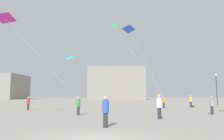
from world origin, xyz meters
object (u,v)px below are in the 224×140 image
at_px(person_in_white, 159,105).
at_px(kite_cobalt_delta, 129,30).
at_px(person_in_orange, 164,102).
at_px(person_in_green, 78,105).
at_px(person_in_blue, 106,110).
at_px(kite_emerald_diamond, 115,26).
at_px(person_in_red, 28,103).
at_px(kite_cyan_delta, 69,58).
at_px(handbag_beside_flyer, 193,106).
at_px(kite_magenta_delta, 6,19).
at_px(building_centre_hall, 117,84).
at_px(person_in_grey, 212,105).
at_px(lamppost_east, 216,84).
at_px(person_in_yellow, 191,101).

xyz_separation_m(person_in_white, kite_cobalt_delta, (-1.45, 18.57, 11.75)).
distance_m(person_in_orange, person_in_green, 14.21).
xyz_separation_m(person_in_blue, kite_emerald_diamond, (-0.40, 26.86, 13.90)).
xyz_separation_m(person_in_red, person_in_green, (7.25, -5.97, 0.03)).
xyz_separation_m(person_in_orange, kite_cyan_delta, (-15.43, 8.46, 7.68)).
distance_m(kite_emerald_diamond, handbag_beside_flyer, 20.16).
bearing_deg(person_in_white, kite_emerald_diamond, -155.95).
bearing_deg(person_in_white, handbag_beside_flyer, 167.57).
bearing_deg(kite_magenta_delta, person_in_blue, -27.77).
bearing_deg(building_centre_hall, person_in_blue, -89.08).
relative_size(person_in_blue, building_centre_hall, 0.07).
height_order(kite_magenta_delta, kite_emerald_diamond, kite_emerald_diamond).
distance_m(person_in_red, kite_cobalt_delta, 19.81).
relative_size(person_in_grey, person_in_green, 1.00).
xyz_separation_m(person_in_grey, lamppost_east, (7.81, 16.36, 2.66)).
distance_m(person_in_yellow, handbag_beside_flyer, 0.92).
height_order(kite_emerald_diamond, kite_cyan_delta, kite_emerald_diamond).
bearing_deg(kite_magenta_delta, kite_cobalt_delta, 59.57).
xyz_separation_m(person_in_grey, kite_cyan_delta, (-17.92, 17.77, 7.67)).
bearing_deg(kite_cyan_delta, person_in_orange, -28.74).
relative_size(person_in_red, person_in_orange, 0.99).
height_order(person_in_orange, handbag_beside_flyer, person_in_orange).
distance_m(person_in_grey, handbag_beside_flyer, 11.54).
bearing_deg(person_in_green, kite_magenta_delta, 157.44).
bearing_deg(kite_magenta_delta, lamppost_east, 38.12).
xyz_separation_m(person_in_white, kite_cyan_delta, (-12.47, 21.68, 7.56)).
bearing_deg(lamppost_east, person_in_white, -123.20).
bearing_deg(lamppost_east, person_in_orange, -145.58).
bearing_deg(handbag_beside_flyer, building_centre_hall, 101.97).
xyz_separation_m(person_in_white, person_in_green, (-6.59, 2.70, -0.10)).
distance_m(kite_cyan_delta, handbag_beside_flyer, 22.65).
bearing_deg(person_in_red, person_in_grey, 88.79).
bearing_deg(person_in_orange, person_in_white, -37.94).
bearing_deg(person_in_white, person_in_yellow, 168.50).
bearing_deg(handbag_beside_flyer, person_in_blue, -119.96).
bearing_deg(person_in_grey, person_in_yellow, 24.48).
relative_size(person_in_blue, person_in_green, 1.06).
distance_m(person_in_green, handbag_beside_flyer, 18.91).
relative_size(person_in_yellow, person_in_red, 1.12).
xyz_separation_m(person_in_green, kite_magenta_delta, (-5.59, -2.39, 7.03)).
xyz_separation_m(kite_cobalt_delta, kite_emerald_diamond, (-2.60, 4.10, 2.10)).
bearing_deg(handbag_beside_flyer, person_in_red, -162.93).
height_order(person_in_yellow, kite_magenta_delta, kite_magenta_delta).
bearing_deg(kite_cobalt_delta, person_in_white, -85.53).
distance_m(person_in_green, building_centre_hall, 71.51).
relative_size(person_in_grey, lamppost_east, 0.30).
relative_size(kite_emerald_diamond, building_centre_hall, 0.61).
bearing_deg(building_centre_hall, person_in_grey, -81.59).
relative_size(person_in_blue, kite_magenta_delta, 0.24).
relative_size(person_in_red, person_in_blue, 0.92).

